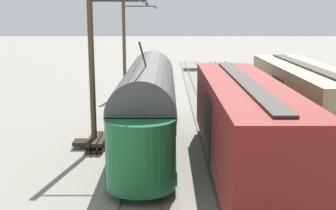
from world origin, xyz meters
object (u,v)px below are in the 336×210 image
Objects in this scene: coach_adjacent at (305,101)px; coach_far_siding at (243,125)px; switch_stand at (277,90)px; vintage_streetcar at (148,102)px; catenary_pole_foreground at (125,45)px; spare_tie_stack at (97,142)px; catenary_pole_mid_near at (93,70)px.

coach_adjacent is 6.58m from coach_far_siding.
coach_far_siding is 17.69m from switch_stand.
coach_far_siding is at bearing 133.45° from vintage_streetcar.
vintage_streetcar is 2.04× the size of catenary_pole_foreground.
coach_far_siding is at bearing 71.83° from switch_stand.
catenary_pole_mid_near is at bearing 75.06° from spare_tie_stack.
catenary_pole_foreground and catenary_pole_mid_near have the same top height.
coach_adjacent is 1.76× the size of catenary_pole_foreground.
catenary_pole_mid_near is (6.69, -3.75, 1.81)m from coach_far_siding.
catenary_pole_mid_near is 3.71m from spare_tie_stack.
catenary_pole_foreground is (2.62, -15.69, 1.73)m from vintage_streetcar.
catenary_pole_foreground reaches higher than spare_tie_stack.
catenary_pole_foreground is 16.48m from spare_tie_stack.
vintage_streetcar is at bearing 52.45° from switch_stand.
coach_far_siding is at bearing 108.50° from catenary_pole_foreground.
switch_stand is 0.51× the size of spare_tie_stack.
catenary_pole_foreground is 3.18× the size of spare_tie_stack.
coach_adjacent is at bearing 83.01° from switch_stand.
catenary_pole_mid_near is 6.17× the size of switch_stand.
vintage_streetcar is 8.20m from coach_adjacent.
switch_stand is (-9.57, -12.45, -1.55)m from vintage_streetcar.
catenary_pole_foreground is at bearing -14.89° from switch_stand.
coach_adjacent is at bearing -173.90° from vintage_streetcar.
spare_tie_stack is (6.64, -3.94, -1.89)m from coach_far_siding.
switch_stand is at bearing -127.55° from vintage_streetcar.
coach_far_siding is (4.08, 5.17, 0.00)m from coach_adjacent.
catenary_pole_foreground reaches higher than switch_stand.
vintage_streetcar reaches higher than coach_far_siding.
catenary_pole_foreground is at bearing -71.50° from coach_far_siding.
coach_adjacent is 10.95m from spare_tie_stack.
coach_adjacent is 10.84× the size of switch_stand.
coach_far_siding is at bearing 150.71° from catenary_pole_mid_near.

